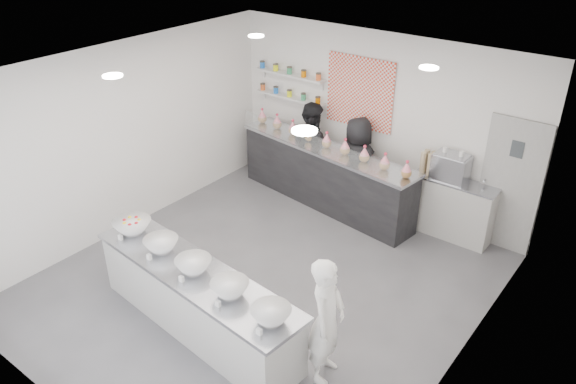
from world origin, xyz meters
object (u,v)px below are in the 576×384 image
Objects in this scene: prep_counter at (197,300)px; staff_right at (357,164)px; espresso_machine at (451,167)px; staff_left at (312,148)px; woman_prep at (327,321)px; espresso_ledge at (451,209)px; back_bar at (325,176)px.

staff_right is at bearing 96.85° from prep_counter.
staff_left is at bearing -177.50° from espresso_machine.
staff_right reaches higher than woman_prep.
prep_counter is at bearing -111.89° from espresso_ledge.
espresso_ledge is at bearing -13.55° from woman_prep.
staff_right is at bearing -156.81° from staff_left.
espresso_ledge is at bearing -169.85° from staff_right.
staff_left reaches higher than espresso_machine.
espresso_machine is 2.55m from staff_left.
prep_counter is 1.76m from woman_prep.
back_bar is 2.05× the size of staff_left.
back_bar reaches higher than espresso_ledge.
espresso_machine is at bearing -154.31° from staff_left.
espresso_ledge is 0.77× the size of staff_left.
back_bar is (-0.55, 3.63, 0.11)m from prep_counter.
staff_left reaches higher than staff_right.
staff_left reaches higher than woman_prep.
espresso_ledge is 2.46× the size of espresso_machine.
espresso_ledge is (2.16, 0.36, -0.05)m from back_bar.
staff_left is at bearing 6.43° from staff_right.
woman_prep is (0.09, -3.65, 0.29)m from espresso_ledge.
prep_counter is 2.43× the size of espresso_ledge.
staff_left is at bearing -177.60° from espresso_ledge.
woman_prep reaches higher than prep_counter.
prep_counter is at bearing 128.08° from staff_left.
woman_prep is at bearing -88.53° from espresso_ledge.
back_bar is 2.13× the size of staff_right.
espresso_ledge is at bearing 0.00° from espresso_machine.
staff_left reaches higher than prep_counter.
prep_counter is 1.94× the size of staff_right.
back_bar is 2.24× the size of woman_prep.
woman_prep is at bearing -48.09° from back_bar.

